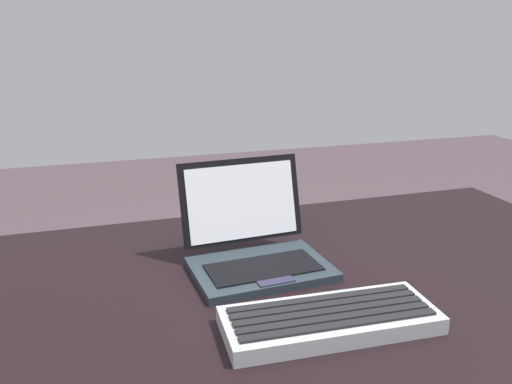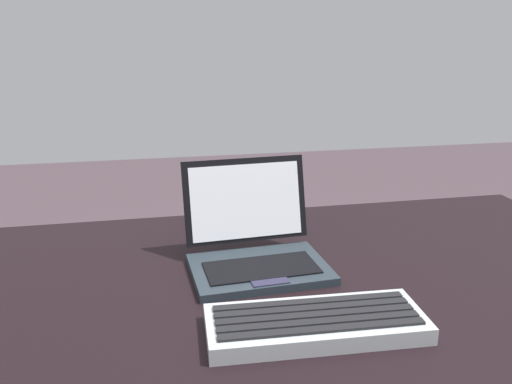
# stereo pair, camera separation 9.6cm
# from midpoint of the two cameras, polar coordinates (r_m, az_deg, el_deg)

# --- Properties ---
(desk) EXTENTS (1.46, 0.84, 0.70)m
(desk) POSITION_cam_midpoint_polar(r_m,az_deg,el_deg) (0.97, 0.49, -13.83)
(desk) COLOR black
(desk) RESTS_ON ground
(laptop_front) EXTENTS (0.26, 0.24, 0.19)m
(laptop_front) POSITION_cam_midpoint_polar(r_m,az_deg,el_deg) (1.01, -2.89, -6.04)
(laptop_front) COLOR #273139
(laptop_front) RESTS_ON desk
(external_keyboard) EXTENTS (0.34, 0.14, 0.03)m
(external_keyboard) POSITION_cam_midpoint_polar(r_m,az_deg,el_deg) (0.82, 4.69, -13.78)
(external_keyboard) COLOR #B6BEBF
(external_keyboard) RESTS_ON desk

